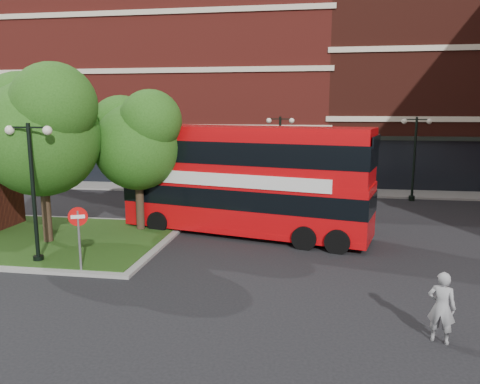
% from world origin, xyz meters
% --- Properties ---
extents(ground, '(120.00, 120.00, 0.00)m').
position_xyz_m(ground, '(0.00, 0.00, 0.00)').
color(ground, black).
rests_on(ground, ground).
extents(pavement_far, '(44.00, 3.00, 0.12)m').
position_xyz_m(pavement_far, '(0.00, 16.50, 0.06)').
color(pavement_far, slate).
rests_on(pavement_far, ground).
extents(terrace_far_left, '(26.00, 12.00, 14.00)m').
position_xyz_m(terrace_far_left, '(-8.00, 24.00, 7.00)').
color(terrace_far_left, maroon).
rests_on(terrace_far_left, ground).
extents(terrace_far_right, '(18.00, 12.00, 16.00)m').
position_xyz_m(terrace_far_right, '(14.00, 24.00, 8.00)').
color(terrace_far_right, '#471911').
rests_on(terrace_far_right, ground).
extents(traffic_island, '(12.60, 7.60, 0.15)m').
position_xyz_m(traffic_island, '(-8.00, 3.00, 0.07)').
color(traffic_island, gray).
rests_on(traffic_island, ground).
extents(tree_island_west, '(5.40, 4.71, 7.21)m').
position_xyz_m(tree_island_west, '(-6.60, 2.58, 4.79)').
color(tree_island_west, '#2D2116').
rests_on(tree_island_west, ground).
extents(tree_island_east, '(4.46, 3.90, 6.29)m').
position_xyz_m(tree_island_east, '(-3.58, 5.06, 4.24)').
color(tree_island_east, '#2D2116').
rests_on(tree_island_east, ground).
extents(lamp_island, '(1.72, 0.36, 5.00)m').
position_xyz_m(lamp_island, '(-5.50, 0.20, 2.83)').
color(lamp_island, black).
rests_on(lamp_island, ground).
extents(lamp_far_left, '(1.72, 0.36, 5.00)m').
position_xyz_m(lamp_far_left, '(2.00, 14.50, 2.83)').
color(lamp_far_left, black).
rests_on(lamp_far_left, ground).
extents(lamp_far_right, '(1.72, 0.36, 5.00)m').
position_xyz_m(lamp_far_right, '(10.00, 14.50, 2.83)').
color(lamp_far_right, black).
rests_on(lamp_far_right, ground).
extents(bus, '(11.15, 4.96, 4.15)m').
position_xyz_m(bus, '(1.17, 5.38, 2.72)').
color(bus, '#C0070B').
rests_on(bus, ground).
extents(woman, '(0.75, 0.63, 1.74)m').
position_xyz_m(woman, '(7.22, -3.50, 0.87)').
color(woman, gray).
rests_on(woman, ground).
extents(car_silver, '(4.08, 1.86, 1.36)m').
position_xyz_m(car_silver, '(-2.33, 14.50, 0.68)').
color(car_silver, '#AEB0B5').
rests_on(car_silver, ground).
extents(car_white, '(3.83, 1.53, 1.24)m').
position_xyz_m(car_white, '(5.84, 16.00, 0.62)').
color(car_white, silver).
rests_on(car_white, ground).
extents(no_entry_sign, '(0.60, 0.30, 2.29)m').
position_xyz_m(no_entry_sign, '(-3.50, -0.50, 1.63)').
color(no_entry_sign, slate).
rests_on(no_entry_sign, ground).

